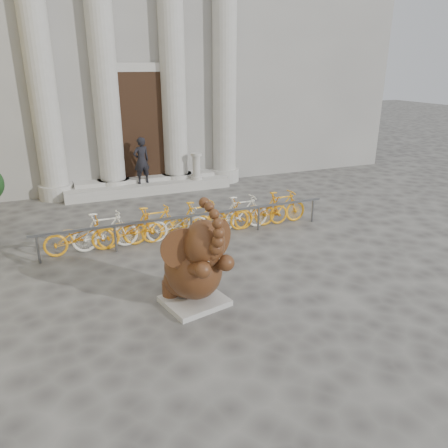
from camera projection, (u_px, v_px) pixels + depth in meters
name	position (u px, v px, depth m)	size (l,w,h in m)	color
ground	(266.00, 321.00, 8.06)	(80.00, 80.00, 0.00)	#474442
classical_building	(111.00, 26.00, 18.95)	(22.00, 10.70, 12.00)	gray
entrance_steps	(149.00, 187.00, 16.16)	(6.00, 1.20, 0.36)	#A8A59E
elephant_statue	(195.00, 266.00, 8.34)	(1.49, 1.79, 2.28)	#A8A59E
bike_rack	(188.00, 220.00, 11.79)	(8.00, 0.53, 1.00)	slate
pedestrian	(141.00, 161.00, 15.66)	(0.61, 0.40, 1.67)	black
balustrade_post	(196.00, 167.00, 16.31)	(0.41, 0.41, 1.00)	#A8A59E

